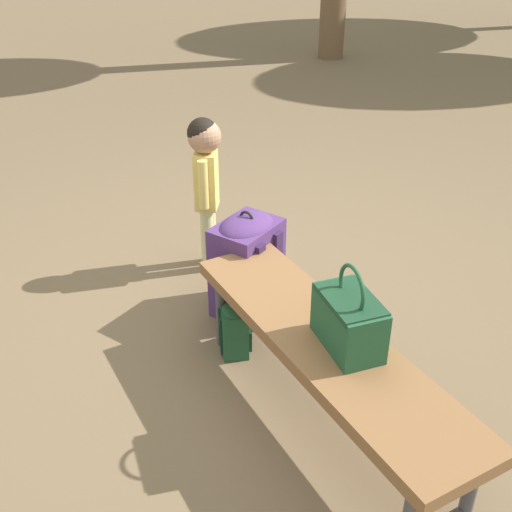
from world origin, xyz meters
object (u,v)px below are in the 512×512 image
object	(u,v)px
handbag	(349,319)
child_standing	(206,171)
backpack_large	(247,262)
park_bench	(326,349)
backpack_small	(235,327)

from	to	relation	value
handbag	child_standing	bearing A→B (deg)	-8.51
handbag	child_standing	size ratio (longest dim) A/B	0.39
handbag	backpack_large	world-z (taller)	handbag
handbag	backpack_large	bearing A→B (deg)	-9.32
park_bench	backpack_small	distance (m)	0.67
handbag	park_bench	bearing A→B (deg)	26.26
park_bench	child_standing	world-z (taller)	child_standing
child_standing	backpack_small	size ratio (longest dim) A/B	3.22
handbag	backpack_small	size ratio (longest dim) A/B	1.26
park_bench	handbag	xyz separation A→B (m)	(-0.08, -0.04, 0.18)
backpack_large	park_bench	bearing A→B (deg)	167.56
backpack_small	park_bench	bearing A→B (deg)	-174.68
child_standing	backpack_large	xyz separation A→B (m)	(-0.52, 0.06, -0.33)
handbag	child_standing	xyz separation A→B (m)	(1.50, -0.22, 0.05)
child_standing	backpack_large	world-z (taller)	child_standing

